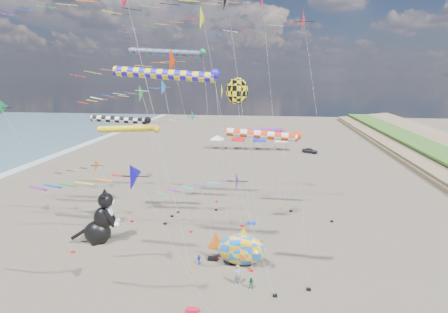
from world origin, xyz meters
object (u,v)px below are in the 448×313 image
fish_inflatable (241,250)px  person_adult (238,275)px  child_green (251,284)px  parked_car (310,151)px  child_blue (199,259)px  cat_inflatable (99,217)px

fish_inflatable → person_adult: size_ratio=3.43×
child_green → fish_inflatable: bearing=121.2°
fish_inflatable → parked_car: 50.77m
person_adult → parked_car: size_ratio=0.51×
child_green → child_blue: size_ratio=1.10×
person_adult → child_blue: size_ratio=1.82×
person_adult → parked_car: bearing=58.9°
child_green → child_blue: bearing=160.1°
person_adult → parked_car: 53.78m
child_green → parked_car: 54.11m
person_adult → child_blue: 4.75m
cat_inflatable → person_adult: 16.20m
fish_inflatable → child_green: fish_inflatable is taller
child_green → parked_car: bearing=92.2°
person_adult → cat_inflatable: bearing=140.3°
fish_inflatable → child_blue: fish_inflatable is taller
cat_inflatable → child_blue: size_ratio=5.95×
person_adult → fish_inflatable: bearing=72.1°
cat_inflatable → parked_car: 53.82m
person_adult → child_blue: bearing=126.4°
child_green → person_adult: bearing=166.8°
cat_inflatable → child_blue: cat_inflatable is taller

